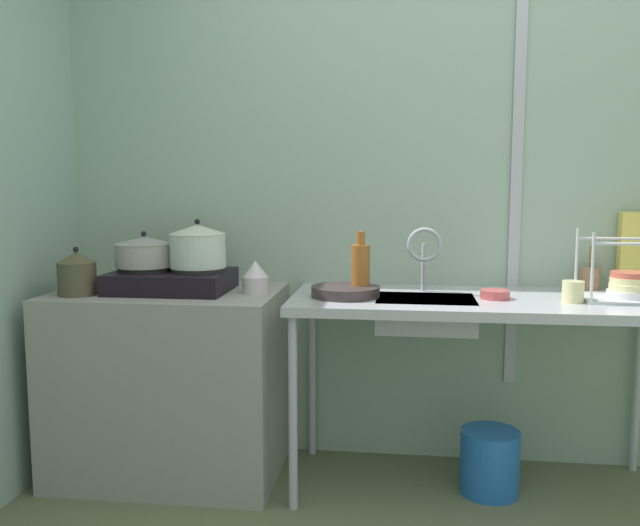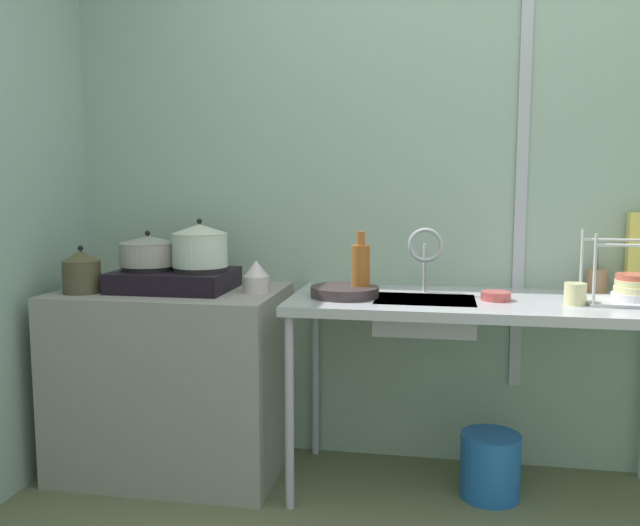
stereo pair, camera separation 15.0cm
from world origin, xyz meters
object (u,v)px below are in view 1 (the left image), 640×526
at_px(cup_by_rack, 573,292).
at_px(small_bowl_on_drainboard, 495,294).
at_px(pot_on_left_burner, 144,251).
at_px(dish_rack, 629,287).
at_px(pot_on_right_burner, 198,246).
at_px(cereal_box, 640,252).
at_px(faucet, 424,249).
at_px(stove, 172,280).
at_px(sink_basin, 425,314).
at_px(utensil_jar, 590,279).
at_px(percolator, 255,277).
at_px(pot_beside_stove, 77,273).
at_px(bottle_by_sink, 361,269).
at_px(frying_pan, 345,291).
at_px(bucket_on_floor, 490,462).

distance_m(cup_by_rack, small_bowl_on_drainboard, 0.30).
height_order(pot_on_left_burner, dish_rack, dish_rack).
height_order(pot_on_right_burner, dish_rack, pot_on_right_burner).
bearing_deg(cup_by_rack, cereal_box, 42.17).
height_order(faucet, dish_rack, faucet).
xyz_separation_m(dish_rack, cereal_box, (0.12, 0.24, 0.12)).
distance_m(stove, dish_rack, 1.92).
xyz_separation_m(sink_basin, cup_by_rack, (0.58, -0.02, 0.11)).
bearing_deg(cereal_box, pot_on_right_burner, -168.79).
relative_size(cereal_box, utensil_jar, 1.73).
xyz_separation_m(percolator, dish_rack, (1.54, 0.02, -0.02)).
relative_size(faucet, utensil_jar, 1.42).
height_order(pot_beside_stove, bottle_by_sink, bottle_by_sink).
distance_m(faucet, bottle_by_sink, 0.29).
relative_size(pot_beside_stove, small_bowl_on_drainboard, 1.72).
distance_m(percolator, frying_pan, 0.40).
distance_m(stove, cereal_box, 2.06).
height_order(utensil_jar, bucket_on_floor, utensil_jar).
bearing_deg(bucket_on_floor, pot_on_left_burner, 178.64).
height_order(pot_on_left_burner, utensil_jar, pot_on_left_burner).
relative_size(percolator, faucet, 0.49).
height_order(dish_rack, cereal_box, cereal_box).
height_order(percolator, dish_rack, dish_rack).
distance_m(bottle_by_sink, bucket_on_floor, 0.98).
bearing_deg(pot_on_right_burner, pot_beside_stove, -163.25).
bearing_deg(pot_beside_stove, percolator, 10.87).
bearing_deg(frying_pan, percolator, 174.18).
relative_size(faucet, dish_rack, 0.74).
bearing_deg(sink_basin, cup_by_rack, -1.90).
distance_m(stove, faucet, 1.11).
height_order(dish_rack, bucket_on_floor, dish_rack).
distance_m(faucet, cereal_box, 0.96).
bearing_deg(dish_rack, small_bowl_on_drainboard, -176.44).
bearing_deg(cup_by_rack, faucet, 166.09).
xyz_separation_m(pot_on_right_burner, frying_pan, (0.65, -0.04, -0.18)).
distance_m(percolator, faucet, 0.74).
xyz_separation_m(stove, utensil_jar, (1.83, 0.25, 0.00)).
bearing_deg(pot_beside_stove, small_bowl_on_drainboard, 4.20).
distance_m(dish_rack, bottle_by_sink, 1.09).
distance_m(pot_beside_stove, utensil_jar, 2.23).
bearing_deg(faucet, cereal_box, 10.67).
height_order(frying_pan, bucket_on_floor, frying_pan).
bearing_deg(bottle_by_sink, percolator, 179.25).
distance_m(frying_pan, cereal_box, 1.31).
bearing_deg(cereal_box, percolator, -167.49).
distance_m(pot_on_left_burner, utensil_jar, 1.97).
bearing_deg(sink_basin, utensil_jar, 22.14).
distance_m(pot_on_left_burner, faucet, 1.22).
relative_size(pot_on_left_burner, small_bowl_on_drainboard, 2.14).
bearing_deg(stove, pot_beside_stove, -158.13).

